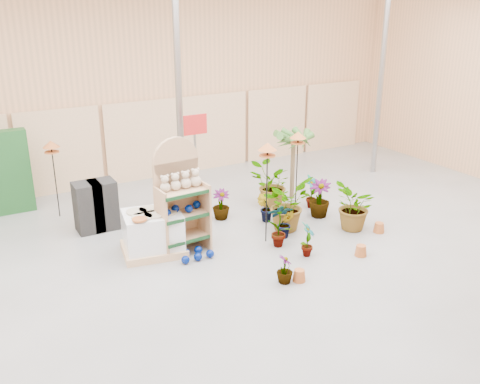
# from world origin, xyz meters

# --- Properties ---
(room) EXTENTS (15.20, 12.10, 4.70)m
(room) POSITION_xyz_m (0.00, 0.91, 2.21)
(room) COLOR slate
(room) RESTS_ON ground
(display_shelf) EXTENTS (0.91, 0.61, 2.10)m
(display_shelf) POSITION_xyz_m (-0.80, 1.79, 0.96)
(display_shelf) COLOR tan
(display_shelf) RESTS_ON ground
(teddy_bears) EXTENTS (0.78, 0.21, 0.33)m
(teddy_bears) POSITION_xyz_m (-0.77, 1.69, 1.33)
(teddy_bears) COLOR #C6B198
(teddy_bears) RESTS_ON display_shelf
(gazing_balls_shelf) EXTENTS (0.77, 0.26, 0.15)m
(gazing_balls_shelf) POSITION_xyz_m (-0.80, 1.67, 0.83)
(gazing_balls_shelf) COLOR navy
(gazing_balls_shelf) RESTS_ON display_shelf
(gazing_balls_floor) EXTENTS (0.63, 0.39, 0.15)m
(gazing_balls_floor) POSITION_xyz_m (-0.75, 1.26, 0.07)
(gazing_balls_floor) COLOR navy
(gazing_balls_floor) RESTS_ON ground
(pallet_stack) EXTENTS (1.24, 1.10, 0.82)m
(pallet_stack) POSITION_xyz_m (-1.31, 1.86, 0.39)
(pallet_stack) COLOR tan
(pallet_stack) RESTS_ON ground
(charcoal_planters) EXTENTS (0.80, 0.50, 1.00)m
(charcoal_planters) POSITION_xyz_m (-1.91, 3.39, 0.50)
(charcoal_planters) COLOR black
(charcoal_planters) RESTS_ON ground
(offer_sign) EXTENTS (0.50, 0.08, 2.20)m
(offer_sign) POSITION_xyz_m (0.10, 2.98, 1.57)
(offer_sign) COLOR gray
(offer_sign) RESTS_ON ground
(bird_table_front) EXTENTS (0.34, 0.34, 1.95)m
(bird_table_front) POSITION_xyz_m (0.73, 1.25, 1.81)
(bird_table_front) COLOR black
(bird_table_front) RESTS_ON ground
(bird_table_right) EXTENTS (0.34, 0.34, 1.79)m
(bird_table_right) POSITION_xyz_m (2.07, 2.19, 1.65)
(bird_table_right) COLOR black
(bird_table_right) RESTS_ON ground
(bird_table_back) EXTENTS (0.34, 0.34, 1.66)m
(bird_table_back) POSITION_xyz_m (-2.44, 4.45, 1.53)
(bird_table_back) COLOR black
(bird_table_back) RESTS_ON ground
(palm) EXTENTS (0.70, 0.70, 1.69)m
(palm) POSITION_xyz_m (2.49, 2.95, 1.44)
(palm) COLOR brown
(palm) RESTS_ON ground
(potted_plant_0) EXTENTS (0.53, 0.44, 0.87)m
(potted_plant_0) POSITION_xyz_m (0.83, 0.96, 0.43)
(potted_plant_0) COLOR #3A6828
(potted_plant_0) RESTS_ON ground
(potted_plant_1) EXTENTS (0.41, 0.38, 0.58)m
(potted_plant_1) POSITION_xyz_m (1.15, 1.21, 0.29)
(potted_plant_1) COLOR #3A6828
(potted_plant_1) RESTS_ON ground
(potted_plant_2) EXTENTS (1.23, 1.17, 1.07)m
(potted_plant_2) POSITION_xyz_m (1.39, 1.56, 0.54)
(potted_plant_2) COLOR #3A6828
(potted_plant_2) RESTS_ON ground
(potted_plant_3) EXTENTS (0.63, 0.63, 0.80)m
(potted_plant_3) POSITION_xyz_m (2.36, 1.75, 0.40)
(potted_plant_3) COLOR #3A6828
(potted_plant_3) RESTS_ON ground
(potted_plant_4) EXTENTS (0.44, 0.35, 0.74)m
(potted_plant_4) POSITION_xyz_m (2.51, 2.23, 0.37)
(potted_plant_4) COLOR #3A6828
(potted_plant_4) RESTS_ON ground
(potted_plant_5) EXTENTS (0.41, 0.40, 0.59)m
(potted_plant_5) POSITION_xyz_m (1.22, 2.09, 0.29)
(potted_plant_5) COLOR #3A6828
(potted_plant_5) RESTS_ON ground
(potted_plant_6) EXTENTS (1.05, 0.96, 1.00)m
(potted_plant_6) POSITION_xyz_m (1.77, 2.73, 0.50)
(potted_plant_6) COLOR #3A6828
(potted_plant_6) RESTS_ON ground
(potted_plant_7) EXTENTS (0.35, 0.35, 0.48)m
(potted_plant_7) POSITION_xyz_m (0.16, -0.23, 0.24)
(potted_plant_7) COLOR #3A6828
(potted_plant_7) RESTS_ON ground
(potted_plant_8) EXTENTS (0.41, 0.42, 0.67)m
(potted_plant_8) POSITION_xyz_m (1.04, 0.36, 0.33)
(potted_plant_8) COLOR #3A6828
(potted_plant_8) RESTS_ON ground
(potted_plant_10) EXTENTS (1.17, 1.19, 1.00)m
(potted_plant_10) POSITION_xyz_m (2.52, 0.83, 0.50)
(potted_plant_10) COLOR #3A6828
(potted_plant_10) RESTS_ON ground
(potted_plant_11) EXTENTS (0.47, 0.47, 0.64)m
(potted_plant_11) POSITION_xyz_m (0.49, 2.65, 0.32)
(potted_plant_11) COLOR #3A6828
(potted_plant_11) RESTS_ON ground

